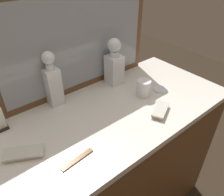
% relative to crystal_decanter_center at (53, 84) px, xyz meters
% --- Properties ---
extents(dresser, '(1.31, 0.61, 0.93)m').
position_rel_crystal_decanter_center_xyz_m(dresser, '(0.19, -0.25, -0.58)').
color(dresser, brown).
rests_on(dresser, ground_plane).
extents(dresser_mirror, '(0.93, 0.03, 0.55)m').
position_rel_crystal_decanter_center_xyz_m(dresser_mirror, '(0.19, 0.04, 0.16)').
color(dresser_mirror, brown).
rests_on(dresser_mirror, dresser).
extents(crystal_decanter_center, '(0.07, 0.07, 0.29)m').
position_rel_crystal_decanter_center_xyz_m(crystal_decanter_center, '(0.00, 0.00, 0.00)').
color(crystal_decanter_center, white).
rests_on(crystal_decanter_center, dresser).
extents(crystal_decanter_right, '(0.09, 0.09, 0.28)m').
position_rel_crystal_decanter_center_xyz_m(crystal_decanter_right, '(0.37, -0.04, -0.01)').
color(crystal_decanter_right, white).
rests_on(crystal_decanter_right, dresser).
extents(crystal_tumbler_center, '(0.08, 0.08, 0.09)m').
position_rel_crystal_decanter_center_xyz_m(crystal_tumbler_center, '(0.41, -0.24, -0.07)').
color(crystal_tumbler_center, white).
rests_on(crystal_tumbler_center, dresser).
extents(silver_brush_right, '(0.17, 0.13, 0.02)m').
position_rel_crystal_decanter_center_xyz_m(silver_brush_right, '(-0.27, -0.24, -0.10)').
color(silver_brush_right, '#B7A88C').
rests_on(silver_brush_right, dresser).
extents(silver_brush_rear, '(0.15, 0.11, 0.02)m').
position_rel_crystal_decanter_center_xyz_m(silver_brush_rear, '(0.37, -0.41, -0.10)').
color(silver_brush_rear, '#B7A88C').
rests_on(silver_brush_rear, dresser).
extents(porcelain_dish, '(0.08, 0.08, 0.01)m').
position_rel_crystal_decanter_center_xyz_m(porcelain_dish, '(0.52, -0.28, -0.11)').
color(porcelain_dish, silver).
rests_on(porcelain_dish, dresser).
extents(tortoiseshell_comb, '(0.15, 0.03, 0.01)m').
position_rel_crystal_decanter_center_xyz_m(tortoiseshell_comb, '(-0.12, -0.40, -0.11)').
color(tortoiseshell_comb, brown).
rests_on(tortoiseshell_comb, dresser).
extents(napkin_holder, '(0.05, 0.05, 0.11)m').
position_rel_crystal_decanter_center_xyz_m(napkin_holder, '(-0.29, -0.03, -0.07)').
color(napkin_holder, black).
rests_on(napkin_holder, dresser).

